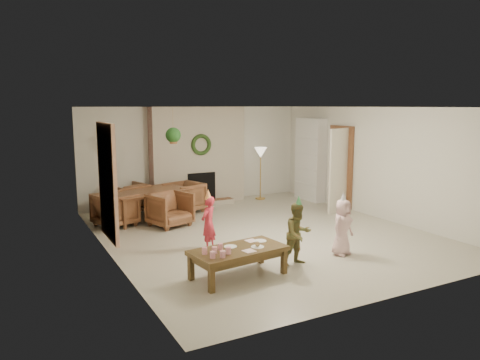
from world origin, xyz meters
TOP-DOWN VIEW (x-y plane):
  - floor at (0.00, 0.00)m, footprint 7.00×7.00m
  - ceiling at (0.00, 0.00)m, footprint 7.00×7.00m
  - wall_back at (0.00, 3.50)m, footprint 7.00×0.00m
  - wall_front at (0.00, -3.50)m, footprint 7.00×0.00m
  - wall_left at (-3.00, 0.00)m, footprint 0.00×7.00m
  - wall_right at (3.00, 0.00)m, footprint 0.00×7.00m
  - fireplace_mass at (0.00, 3.30)m, footprint 2.50×0.40m
  - fireplace_hearth at (0.00, 2.95)m, footprint 1.60×0.30m
  - fireplace_firebox at (0.00, 3.12)m, footprint 0.75×0.12m
  - fireplace_wreath at (0.00, 3.07)m, footprint 0.54×0.10m
  - floor_lamp_base at (1.70, 3.00)m, footprint 0.26×0.26m
  - floor_lamp_post at (1.70, 3.00)m, footprint 0.03×0.03m
  - floor_lamp_shade at (1.70, 3.00)m, footprint 0.34×0.34m
  - bookshelf_carcass at (2.84, 2.30)m, footprint 0.30×1.00m
  - bookshelf_shelf_a at (2.82, 2.30)m, footprint 0.30×0.92m
  - bookshelf_shelf_b at (2.82, 2.30)m, footprint 0.30×0.92m
  - bookshelf_shelf_c at (2.82, 2.30)m, footprint 0.30×0.92m
  - bookshelf_shelf_d at (2.82, 2.30)m, footprint 0.30×0.92m
  - books_row_lower at (2.80, 2.15)m, footprint 0.20×0.40m
  - books_row_mid at (2.80, 2.35)m, footprint 0.20×0.44m
  - books_row_upper at (2.80, 2.20)m, footprint 0.20×0.36m
  - door_frame at (2.96, 1.20)m, footprint 0.05×0.86m
  - door_leaf at (2.58, 0.82)m, footprint 0.77×0.32m
  - curtain_panel at (-2.96, 0.20)m, footprint 0.06×1.20m
  - dining_table at (-1.68, 2.19)m, footprint 2.08×1.53m
  - dining_chair_near at (-1.44, 1.41)m, footprint 0.97×0.98m
  - dining_chair_far at (-1.92, 2.98)m, footprint 0.97×0.98m
  - dining_chair_left at (-2.46, 1.96)m, footprint 0.98×0.97m
  - dining_chair_right at (-0.70, 2.49)m, footprint 0.98×0.97m
  - hanging_plant_cord at (-1.30, 1.50)m, footprint 0.01×0.01m
  - hanging_plant_pot at (-1.30, 1.50)m, footprint 0.16×0.16m
  - hanging_plant_foliage at (-1.30, 1.50)m, footprint 0.32×0.32m
  - coffee_table_top at (-1.52, -1.85)m, footprint 1.50×0.88m
  - coffee_table_apron at (-1.52, -1.85)m, footprint 1.38×0.76m
  - coffee_leg_fl at (-2.12, -2.22)m, footprint 0.09×0.09m
  - coffee_leg_fr at (-0.84, -2.06)m, footprint 0.09×0.09m
  - coffee_leg_bl at (-2.19, -1.64)m, footprint 0.09×0.09m
  - coffee_leg_br at (-0.91, -1.49)m, footprint 0.09×0.09m
  - cup_a at (-2.04, -2.08)m, footprint 0.09×0.09m
  - cup_b at (-2.07, -1.87)m, footprint 0.09×0.09m
  - cup_c at (-1.90, -2.12)m, footprint 0.09×0.09m
  - cup_d at (-1.93, -1.90)m, footprint 0.09×0.09m
  - cup_e at (-1.76, -2.02)m, footprint 0.09×0.09m
  - cup_f at (-1.79, -1.80)m, footprint 0.09×0.09m
  - plate_a at (-1.59, -1.73)m, footprint 0.22×0.22m
  - plate_b at (-1.23, -1.93)m, footprint 0.22×0.22m
  - plate_c at (-1.04, -1.69)m, footprint 0.22×0.22m
  - food_scoop at (-1.23, -1.93)m, footprint 0.09×0.09m
  - napkin_left at (-1.44, -2.04)m, footprint 0.18×0.18m
  - napkin_right at (-1.16, -1.61)m, footprint 0.18×0.18m
  - child_red at (-1.39, -0.46)m, footprint 0.42×0.39m
  - party_hat_red at (-1.39, -0.46)m, footprint 0.16×0.16m
  - child_plaid at (-0.43, -1.83)m, footprint 0.51×0.41m
  - party_hat_plaid at (-0.43, -1.83)m, footprint 0.15×0.15m
  - child_pink at (0.53, -1.77)m, footprint 0.55×0.44m
  - party_hat_pink at (0.53, -1.77)m, footprint 0.14×0.14m

SIDE VIEW (x-z plane):
  - floor at x=0.00m, z-range 0.00..0.00m
  - floor_lamp_base at x=1.70m, z-range 0.00..0.03m
  - fireplace_hearth at x=0.00m, z-range 0.00..0.12m
  - coffee_leg_fl at x=-2.12m, z-range 0.00..0.37m
  - coffee_leg_fr at x=-0.84m, z-range 0.00..0.37m
  - coffee_leg_bl at x=-2.19m, z-range 0.00..0.37m
  - coffee_leg_br at x=-0.91m, z-range 0.00..0.37m
  - dining_table at x=-1.68m, z-range 0.00..0.65m
  - coffee_table_apron at x=-1.52m, z-range 0.28..0.37m
  - dining_chair_near at x=-1.44m, z-range 0.00..0.72m
  - dining_chair_far at x=-1.92m, z-range 0.00..0.72m
  - dining_chair_left at x=-2.46m, z-range 0.00..0.72m
  - dining_chair_right at x=-0.70m, z-range 0.00..0.72m
  - coffee_table_top at x=-1.52m, z-range 0.37..0.44m
  - napkin_left at x=-1.44m, z-range 0.44..0.44m
  - napkin_right at x=-1.16m, z-range 0.44..0.44m
  - plate_a at x=-1.59m, z-range 0.44..0.45m
  - plate_b at x=-1.23m, z-range 0.44..0.45m
  - plate_c at x=-1.04m, z-range 0.44..0.45m
  - fireplace_firebox at x=0.00m, z-range 0.07..0.82m
  - bookshelf_shelf_a at x=2.82m, z-range 0.43..0.47m
  - child_red at x=-1.39m, z-range 0.00..0.97m
  - food_scoop at x=-1.23m, z-range 0.45..0.52m
  - child_pink at x=0.53m, z-range 0.00..0.97m
  - cup_a at x=-2.04m, z-range 0.44..0.54m
  - cup_b at x=-2.07m, z-range 0.44..0.54m
  - cup_c at x=-1.90m, z-range 0.44..0.54m
  - cup_d at x=-1.93m, z-range 0.44..0.54m
  - cup_e at x=-1.76m, z-range 0.44..0.54m
  - cup_f at x=-1.79m, z-range 0.44..0.54m
  - child_plaid at x=-0.43m, z-range 0.00..1.01m
  - books_row_lower at x=2.80m, z-range 0.47..0.71m
  - floor_lamp_post at x=1.70m, z-range 0.02..1.30m
  - bookshelf_shelf_b at x=2.82m, z-range 0.83..0.86m
  - books_row_mid at x=2.80m, z-range 0.87..1.11m
  - door_leaf at x=2.58m, z-range 0.00..2.00m
  - party_hat_red at x=-1.39m, z-range 0.92..1.10m
  - party_hat_pink at x=0.53m, z-range 0.92..1.10m
  - door_frame at x=2.96m, z-range 0.00..2.04m
  - party_hat_plaid at x=-0.43m, z-range 0.97..1.13m
  - bookshelf_carcass at x=2.84m, z-range 0.00..2.20m
  - wall_back at x=0.00m, z-range -2.25..4.75m
  - wall_front at x=0.00m, z-range -2.25..4.75m
  - wall_left at x=-3.00m, z-range -2.25..4.75m
  - wall_right at x=3.00m, z-range -2.25..4.75m
  - fireplace_mass at x=0.00m, z-range 0.00..2.50m
  - bookshelf_shelf_c at x=2.82m, z-range 1.24..1.26m
  - curtain_panel at x=-2.96m, z-range 0.25..2.25m
  - floor_lamp_shade at x=1.70m, z-range 1.13..1.42m
  - books_row_upper at x=2.80m, z-range 1.27..1.49m
  - fireplace_wreath at x=0.00m, z-range 1.28..1.82m
  - bookshelf_shelf_d at x=2.82m, z-range 1.64..1.66m
  - hanging_plant_pot at x=-1.30m, z-range 1.74..1.86m
  - hanging_plant_foliage at x=-1.30m, z-range 1.76..2.08m
  - hanging_plant_cord at x=-1.30m, z-range 1.80..2.50m
  - ceiling at x=0.00m, z-range 2.50..2.50m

